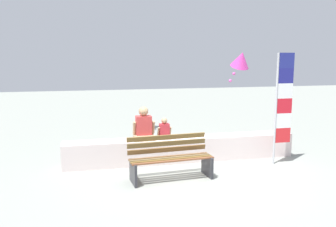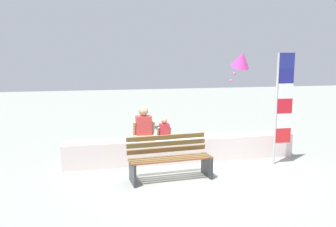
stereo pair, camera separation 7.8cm
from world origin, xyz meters
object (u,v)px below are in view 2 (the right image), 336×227
at_px(person_adult, 144,127).
at_px(flag_banner, 282,102).
at_px(park_bench, 170,159).
at_px(person_child, 164,131).
at_px(kite_magenta, 241,60).

xyz_separation_m(person_adult, flag_banner, (3.14, -0.68, 0.58)).
distance_m(park_bench, person_child, 1.18).
bearing_deg(kite_magenta, person_child, -165.09).
xyz_separation_m(person_child, kite_magenta, (2.16, 0.58, 1.65)).
height_order(park_bench, kite_magenta, kite_magenta).
height_order(flag_banner, kite_magenta, kite_magenta).
distance_m(park_bench, person_adult, 1.26).
height_order(person_adult, kite_magenta, kite_magenta).
bearing_deg(flag_banner, kite_magenta, 110.97).
relative_size(park_bench, person_child, 3.46).
xyz_separation_m(person_adult, person_child, (0.50, 0.00, -0.11)).
relative_size(person_adult, flag_banner, 0.30).
bearing_deg(flag_banner, person_child, 165.47).
bearing_deg(park_bench, kite_magenta, 36.49).
distance_m(person_adult, flag_banner, 3.26).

